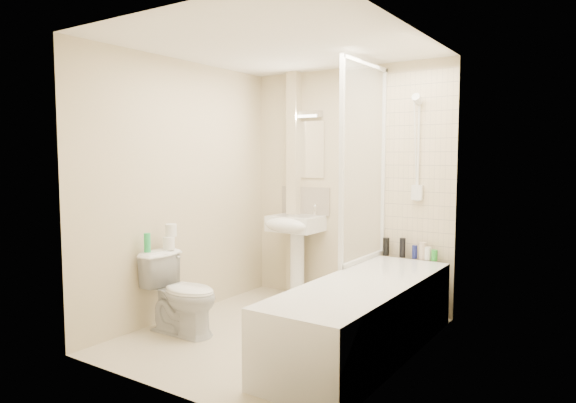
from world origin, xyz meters
The scene contains 25 objects.
floor centered at (0.00, 0.00, 0.00)m, with size 2.50×2.50×0.00m, color beige.
wall_back centered at (0.00, 1.25, 1.20)m, with size 2.20×0.02×2.40m, color beige.
wall_left centered at (-1.10, 0.00, 1.20)m, with size 0.02×2.50×2.40m, color beige.
wall_right centered at (1.10, 0.00, 1.20)m, with size 0.02×2.50×2.40m, color beige.
ceiling centered at (0.00, 0.00, 2.40)m, with size 2.20×2.50×0.02m, color white.
tile_back centered at (0.75, 1.24, 1.42)m, with size 0.70×0.01×1.75m, color beige.
tile_right centered at (1.09, 0.06, 1.42)m, with size 0.01×2.10×1.75m, color beige.
pipe_boxing centered at (-0.62, 1.19, 1.20)m, with size 0.12×0.12×2.40m, color beige.
splashback centered at (-0.51, 1.24, 1.03)m, with size 0.60×0.01×0.30m, color beige.
mirror centered at (-0.51, 1.24, 1.58)m, with size 0.46×0.01×0.60m, color white.
strip_light centered at (-0.51, 1.22, 1.95)m, with size 0.42×0.07×0.07m, color silver.
bathtub centered at (0.75, 0.06, 0.29)m, with size 0.70×2.10×0.55m.
shower_screen centered at (0.40, 0.80, 1.45)m, with size 0.04×0.92×1.80m.
shower_fixture centered at (0.75, 1.19, 1.55)m, with size 0.10×0.16×0.99m.
pedestal_sink centered at (-0.51, 1.01, 0.71)m, with size 0.52×0.48×1.01m.
bottle_black_a centered at (0.47, 1.16, 0.64)m, with size 0.06×0.06×0.17m, color black.
bottle_black_b centered at (0.63, 1.16, 0.64)m, with size 0.06×0.06×0.18m, color black.
bottle_blue centered at (0.76, 1.16, 0.61)m, with size 0.05×0.05×0.13m, color navy.
bottle_cream centered at (0.83, 1.16, 0.63)m, with size 0.07×0.07×0.16m, color beige.
bottle_white_b centered at (0.88, 1.16, 0.61)m, with size 0.06×0.06×0.12m, color white.
bottle_green centered at (0.94, 1.16, 0.60)m, with size 0.06×0.06×0.10m, color green.
toilet centered at (-0.72, -0.40, 0.35)m, with size 0.68×0.39×0.69m, color white.
toilet_roll_lower centered at (-0.94, -0.33, 0.75)m, with size 0.10×0.10×0.11m, color white.
toilet_roll_upper centered at (-0.95, -0.29, 0.86)m, with size 0.10×0.10×0.11m, color white.
green_bottle centered at (-1.00, -0.52, 0.77)m, with size 0.06×0.06×0.16m, color green.
Camera 1 is at (2.40, -3.46, 1.50)m, focal length 32.00 mm.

